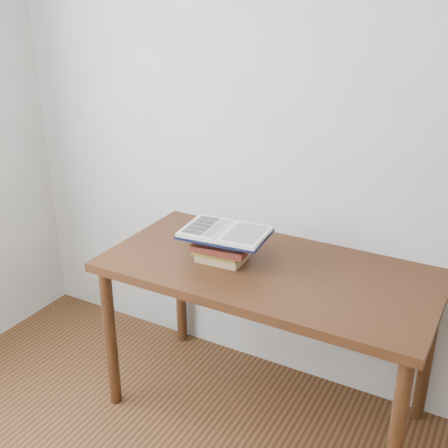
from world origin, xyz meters
The scene contains 3 objects.
desk centered at (-0.06, 1.38, 0.71)m, with size 1.50×0.75×0.80m.
book_stack centered at (-0.27, 1.33, 0.87)m, with size 0.27×0.21×0.13m.
open_book centered at (-0.26, 1.34, 0.94)m, with size 0.40×0.30×0.03m.
Camera 1 is at (0.85, -0.69, 1.96)m, focal length 45.00 mm.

